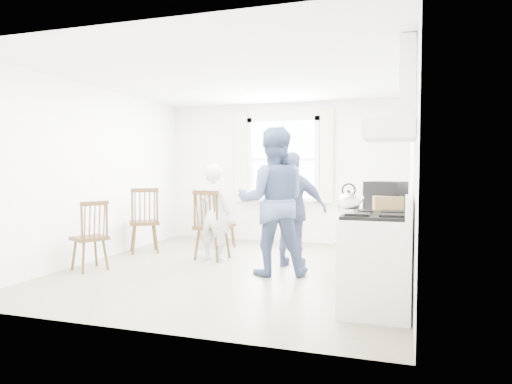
# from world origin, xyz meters

# --- Properties ---
(room_shell) EXTENTS (4.62, 5.12, 2.64)m
(room_shell) POSITION_xyz_m (0.00, 0.00, 1.30)
(room_shell) COLOR gray
(room_shell) RESTS_ON ground
(window_assembly) EXTENTS (1.88, 0.24, 1.70)m
(window_assembly) POSITION_xyz_m (0.00, 2.45, 1.46)
(window_assembly) COLOR white
(window_assembly) RESTS_ON room_shell
(range_hood) EXTENTS (0.45, 0.76, 0.94)m
(range_hood) POSITION_xyz_m (2.07, -1.35, 1.90)
(range_hood) COLOR white
(range_hood) RESTS_ON room_shell
(shelf_unit) EXTENTS (0.40, 0.30, 0.80)m
(shelf_unit) POSITION_xyz_m (-1.40, 2.33, 0.40)
(shelf_unit) COLOR gray
(shelf_unit) RESTS_ON ground
(gas_stove) EXTENTS (0.68, 0.76, 1.12)m
(gas_stove) POSITION_xyz_m (1.91, -1.35, 0.48)
(gas_stove) COLOR white
(gas_stove) RESTS_ON ground
(kettle) EXTENTS (0.21, 0.21, 0.30)m
(kettle) POSITION_xyz_m (1.66, -1.51, 1.05)
(kettle) COLOR silver
(kettle) RESTS_ON gas_stove
(low_cabinet) EXTENTS (0.50, 0.55, 0.90)m
(low_cabinet) POSITION_xyz_m (1.98, -0.65, 0.45)
(low_cabinet) COLOR white
(low_cabinet) RESTS_ON ground
(stereo_stack) EXTENTS (0.48, 0.46, 0.34)m
(stereo_stack) POSITION_xyz_m (1.97, -0.62, 1.07)
(stereo_stack) COLOR black
(stereo_stack) RESTS_ON low_cabinet
(cardboard_box) EXTENTS (0.33, 0.26, 0.19)m
(cardboard_box) POSITION_xyz_m (2.00, -0.81, 1.00)
(cardboard_box) COLOR #A27F4E
(cardboard_box) RESTS_ON low_cabinet
(windsor_chair_a) EXTENTS (0.63, 0.62, 1.08)m
(windsor_chair_a) POSITION_xyz_m (-1.83, 0.61, 0.66)
(windsor_chair_a) COLOR #3F2914
(windsor_chair_a) RESTS_ON ground
(windsor_chair_b) EXTENTS (0.51, 0.50, 1.07)m
(windsor_chair_b) POSITION_xyz_m (-0.62, 0.42, 0.65)
(windsor_chair_b) COLOR #3F2914
(windsor_chair_b) RESTS_ON ground
(windsor_chair_c) EXTENTS (0.53, 0.54, 0.96)m
(windsor_chair_c) POSITION_xyz_m (-1.81, -0.72, 0.58)
(windsor_chair_c) COLOR #3F2914
(windsor_chair_c) RESTS_ON ground
(person_left) EXTENTS (0.57, 0.57, 1.45)m
(person_left) POSITION_xyz_m (-0.53, 0.42, 0.72)
(person_left) COLOR silver
(person_left) RESTS_ON ground
(person_mid) EXTENTS (1.17, 1.17, 1.91)m
(person_mid) POSITION_xyz_m (0.54, -0.16, 0.96)
(person_mid) COLOR #43547E
(person_mid) RESTS_ON ground
(person_right) EXTENTS (0.96, 0.96, 1.62)m
(person_right) POSITION_xyz_m (0.68, 0.40, 0.81)
(person_right) COLOR navy
(person_right) RESTS_ON ground
(potted_plant) EXTENTS (0.25, 0.25, 0.35)m
(potted_plant) POSITION_xyz_m (-0.10, 2.36, 1.03)
(potted_plant) COLOR #337335
(potted_plant) RESTS_ON window_assembly
(windsor_chair_d) EXTENTS (0.49, 0.49, 0.88)m
(windsor_chair_d) POSITION_xyz_m (-0.93, 1.62, 0.54)
(windsor_chair_d) COLOR #3F2914
(windsor_chair_d) RESTS_ON ground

